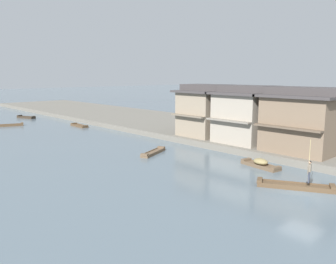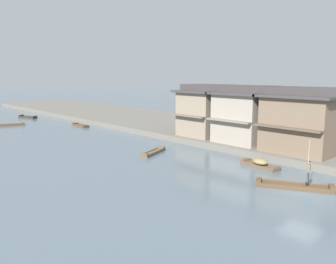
% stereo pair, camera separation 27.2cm
% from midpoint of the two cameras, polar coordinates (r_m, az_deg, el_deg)
% --- Properties ---
extents(ground_plane, '(400.00, 400.00, 0.00)m').
position_cam_midpoint_polar(ground_plane, '(24.78, 21.69, -9.86)').
color(ground_plane, slate).
extents(riverbank_right, '(18.00, 110.00, 0.68)m').
position_cam_midpoint_polar(riverbank_right, '(54.72, 0.32, 1.50)').
color(riverbank_right, '#6B665B').
rests_on(riverbank_right, ground).
extents(boat_foreground_poled, '(3.47, 5.02, 0.47)m').
position_cam_midpoint_polar(boat_foreground_poled, '(26.06, 20.52, -8.49)').
color(boat_foreground_poled, brown).
rests_on(boat_foreground_poled, ground).
extents(boatman_person, '(0.54, 0.34, 3.04)m').
position_cam_midpoint_polar(boatman_person, '(25.78, 22.61, -5.75)').
color(boatman_person, black).
rests_on(boatman_person, boat_foreground_poled).
extents(boat_moored_nearest, '(5.04, 2.44, 0.45)m').
position_cam_midpoint_polar(boat_moored_nearest, '(59.25, -25.04, 1.04)').
color(boat_moored_nearest, brown).
rests_on(boat_moored_nearest, ground).
extents(boat_moored_second, '(1.13, 4.03, 0.38)m').
position_cam_midpoint_polar(boat_moored_second, '(55.08, -14.25, 1.04)').
color(boat_moored_second, brown).
rests_on(boat_moored_second, ground).
extents(boat_moored_third, '(4.07, 2.34, 0.40)m').
position_cam_midpoint_polar(boat_moored_third, '(34.89, -2.26, -3.43)').
color(boat_moored_third, brown).
rests_on(boat_moored_third, ground).
extents(boat_moored_far, '(1.65, 3.82, 0.77)m').
position_cam_midpoint_polar(boat_moored_far, '(30.91, 15.32, -5.17)').
color(boat_moored_far, brown).
rests_on(boat_moored_far, ground).
extents(boat_midriver_drifting, '(2.33, 4.00, 0.49)m').
position_cam_midpoint_polar(boat_midriver_drifting, '(68.89, -22.20, 2.30)').
color(boat_midriver_drifting, '#33281E').
rests_on(boat_midriver_drifting, ground).
extents(house_waterfront_nearest, '(6.23, 7.26, 6.14)m').
position_cam_midpoint_polar(house_waterfront_nearest, '(34.69, 21.67, 1.77)').
color(house_waterfront_nearest, '#75604C').
rests_on(house_waterfront_nearest, riverbank_right).
extents(house_waterfront_second, '(7.05, 6.23, 6.14)m').
position_cam_midpoint_polar(house_waterfront_second, '(38.32, 13.21, 2.87)').
color(house_waterfront_second, gray).
rests_on(house_waterfront_second, riverbank_right).
extents(house_waterfront_tall, '(6.92, 5.77, 6.14)m').
position_cam_midpoint_polar(house_waterfront_tall, '(41.84, 6.62, 3.60)').
color(house_waterfront_tall, gray).
rests_on(house_waterfront_tall, riverbank_right).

